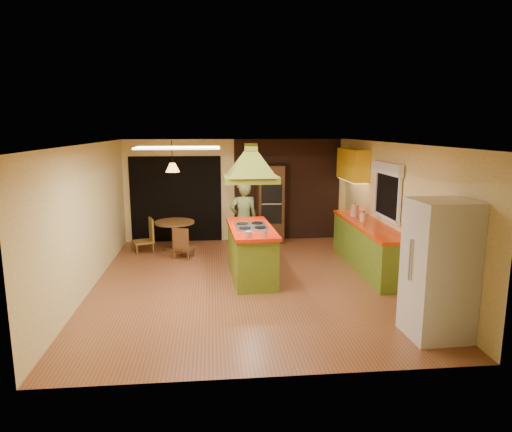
{
  "coord_description": "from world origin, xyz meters",
  "views": [
    {
      "loc": [
        -0.62,
        -7.92,
        2.77
      ],
      "look_at": [
        0.19,
        0.39,
        1.15
      ],
      "focal_mm": 32.0,
      "sensor_mm": 36.0,
      "label": 1
    }
  ],
  "objects": [
    {
      "name": "pendant_lamp",
      "position": [
        -1.49,
        2.36,
        1.9
      ],
      "size": [
        0.37,
        0.37,
        0.2
      ],
      "primitive_type": "cone",
      "rotation": [
        0.0,
        0.0,
        -0.22
      ],
      "color": "#FF9E3F",
      "rests_on": "ceiling_plane"
    },
    {
      "name": "canister_medium",
      "position": [
        2.4,
        1.44,
        1.02
      ],
      "size": [
        0.14,
        0.14,
        0.19
      ],
      "primitive_type": "cylinder",
      "rotation": [
        0.0,
        0.0,
        -0.0
      ],
      "color": "#FFEFCD",
      "rests_on": "right_counter"
    },
    {
      "name": "range_hood",
      "position": [
        0.09,
        0.29,
        2.25
      ],
      "size": [
        0.99,
        0.72,
        0.79
      ],
      "rotation": [
        0.0,
        0.0,
        0.02
      ],
      "color": "olive",
      "rests_on": "ceiling_plane"
    },
    {
      "name": "fluor_panel",
      "position": [
        -1.1,
        -1.2,
        2.48
      ],
      "size": [
        1.2,
        0.6,
        0.03
      ],
      "primitive_type": "cube",
      "color": "white",
      "rests_on": "ceiling_plane"
    },
    {
      "name": "nook_opening",
      "position": [
        -1.5,
        3.23,
        1.05
      ],
      "size": [
        2.2,
        0.03,
        2.1
      ],
      "primitive_type": "cube",
      "color": "black",
      "rests_on": "ground"
    },
    {
      "name": "brick_panel",
      "position": [
        1.25,
        3.23,
        1.25
      ],
      "size": [
        2.64,
        0.03,
        2.5
      ],
      "primitive_type": "cube",
      "color": "#381E14",
      "rests_on": "ground"
    },
    {
      "name": "dining_table",
      "position": [
        -1.49,
        2.36,
        0.47
      ],
      "size": [
        0.9,
        0.9,
        0.68
      ],
      "rotation": [
        0.0,
        0.0,
        0.35
      ],
      "color": "brown",
      "rests_on": "ground"
    },
    {
      "name": "room_walls",
      "position": [
        0.0,
        0.0,
        1.25
      ],
      "size": [
        5.5,
        6.5,
        6.5
      ],
      "color": "#F7ECB1",
      "rests_on": "ground"
    },
    {
      "name": "chair_left",
      "position": [
        -2.19,
        2.26,
        0.38
      ],
      "size": [
        0.53,
        0.53,
        0.77
      ],
      "primitive_type": null,
      "rotation": [
        0.0,
        0.0,
        -1.25
      ],
      "color": "brown",
      "rests_on": "ground"
    },
    {
      "name": "right_counter",
      "position": [
        2.45,
        0.6,
        0.46
      ],
      "size": [
        0.62,
        3.05,
        0.92
      ],
      "color": "olive",
      "rests_on": "ground"
    },
    {
      "name": "man",
      "position": [
        0.04,
        1.61,
        0.84
      ],
      "size": [
        0.65,
        0.46,
        1.67
      ],
      "primitive_type": "imported",
      "rotation": [
        0.0,
        0.0,
        3.25
      ],
      "color": "#4F5B30",
      "rests_on": "ground"
    },
    {
      "name": "window_right",
      "position": [
        2.7,
        0.4,
        1.77
      ],
      "size": [
        0.12,
        1.35,
        1.06
      ],
      "color": "black",
      "rests_on": "room_walls"
    },
    {
      "name": "canister_large",
      "position": [
        2.4,
        1.36,
        1.04
      ],
      "size": [
        0.2,
        0.2,
        0.24
      ],
      "primitive_type": "cylinder",
      "rotation": [
        0.0,
        0.0,
        0.27
      ],
      "color": "beige",
      "rests_on": "right_counter"
    },
    {
      "name": "chair_near",
      "position": [
        -1.24,
        1.71,
        0.34
      ],
      "size": [
        0.49,
        0.49,
        0.69
      ],
      "primitive_type": null,
      "rotation": [
        0.0,
        0.0,
        2.75
      ],
      "color": "brown",
      "rests_on": "ground"
    },
    {
      "name": "kitchen_island",
      "position": [
        0.09,
        0.29,
        0.49
      ],
      "size": [
        0.87,
        1.98,
        0.98
      ],
      "rotation": [
        0.0,
        0.0,
        0.05
      ],
      "color": "olive",
      "rests_on": "ground"
    },
    {
      "name": "ground",
      "position": [
        0.0,
        0.0,
        0.0
      ],
      "size": [
        6.5,
        6.5,
        0.0
      ],
      "primitive_type": "plane",
      "color": "brown",
      "rests_on": "ground"
    },
    {
      "name": "upper_cabinets",
      "position": [
        2.57,
        2.2,
        1.95
      ],
      "size": [
        0.34,
        1.4,
        0.7
      ],
      "primitive_type": "cube",
      "color": "yellow",
      "rests_on": "room_walls"
    },
    {
      "name": "wall_oven",
      "position": [
        0.78,
        2.95,
        0.94
      ],
      "size": [
        0.64,
        0.61,
        1.89
      ],
      "rotation": [
        0.0,
        0.0,
        0.02
      ],
      "color": "#4A2E17",
      "rests_on": "ground"
    },
    {
      "name": "refrigerator",
      "position": [
        2.35,
        -2.42,
        0.93
      ],
      "size": [
        0.8,
        0.76,
        1.86
      ],
      "primitive_type": "cube",
      "rotation": [
        0.0,
        0.0,
        0.05
      ],
      "color": "silver",
      "rests_on": "ground"
    },
    {
      "name": "canister_small",
      "position": [
        2.4,
        0.81,
        1.01
      ],
      "size": [
        0.17,
        0.17,
        0.18
      ],
      "primitive_type": "cylinder",
      "rotation": [
        0.0,
        0.0,
        0.31
      ],
      "color": "beige",
      "rests_on": "right_counter"
    },
    {
      "name": "ceiling_plane",
      "position": [
        0.0,
        0.0,
        2.5
      ],
      "size": [
        6.5,
        6.5,
        0.0
      ],
      "primitive_type": "plane",
      "rotation": [
        3.14,
        0.0,
        0.0
      ],
      "color": "silver",
      "rests_on": "room_walls"
    }
  ]
}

